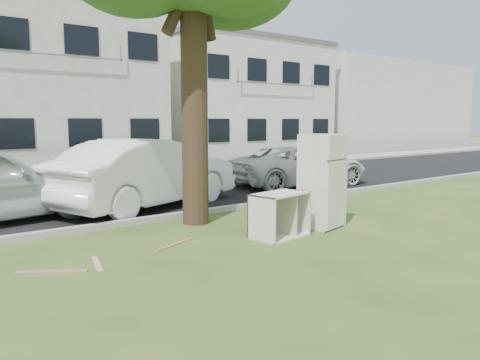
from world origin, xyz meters
TOP-DOWN VIEW (x-y plane):
  - ground at (0.00, 0.00)m, footprint 120.00×120.00m
  - road at (0.00, 6.00)m, footprint 120.00×7.00m
  - kerb_near at (0.00, 2.45)m, footprint 120.00×0.18m
  - kerb_far at (0.00, 9.55)m, footprint 120.00×0.18m
  - sidewalk at (0.00, 11.00)m, footprint 120.00×2.80m
  - low_wall at (0.00, 12.60)m, footprint 120.00×0.15m
  - townhouse_center at (0.00, 17.50)m, footprint 11.22×8.16m
  - townhouse_right at (12.00, 17.50)m, footprint 10.20×8.16m
  - filler_right at (26.00, 18.00)m, footprint 16.00×9.00m
  - fridge at (1.43, -0.00)m, footprint 0.90×0.86m
  - cabinet at (0.20, -0.12)m, footprint 1.13×0.80m
  - plank_a at (-1.60, 0.56)m, footprint 0.93×0.44m
  - plank_b at (-3.70, 0.31)m, footprint 0.88×0.61m
  - plank_c at (-3.06, 0.28)m, footprint 0.26×0.75m
  - car_center at (-0.38, 4.01)m, footprint 5.40×3.44m
  - car_right at (5.26, 4.56)m, footprint 4.93×2.74m

SIDE VIEW (x-z plane):
  - ground at x=0.00m, z-range 0.00..0.00m
  - kerb_near at x=0.00m, z-range -0.06..0.06m
  - kerb_far at x=0.00m, z-range -0.06..0.06m
  - road at x=0.00m, z-range 0.00..0.01m
  - sidewalk at x=0.00m, z-range 0.00..0.01m
  - plank_a at x=-1.60m, z-range 0.00..0.02m
  - plank_c at x=-3.06m, z-range 0.00..0.02m
  - plank_b at x=-3.70m, z-range 0.00..0.02m
  - low_wall at x=0.00m, z-range 0.00..0.70m
  - cabinet at x=0.20m, z-range 0.00..0.81m
  - car_right at x=5.26m, z-range 0.00..1.30m
  - car_center at x=-0.38m, z-range 0.00..1.68m
  - fridge at x=1.43m, z-range 0.00..1.85m
  - filler_right at x=26.00m, z-range 0.00..6.40m
  - townhouse_right at x=12.00m, z-range 0.00..6.84m
  - townhouse_center at x=0.00m, z-range 0.00..7.44m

